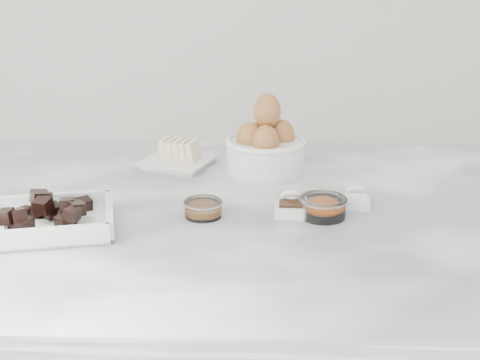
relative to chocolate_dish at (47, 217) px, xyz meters
name	(u,v)px	position (x,y,z in m)	size (l,w,h in m)	color
marble_slab	(228,219)	(0.28, 0.10, -0.04)	(1.20, 0.80, 0.04)	white
chocolate_dish	(47,217)	(0.00, 0.00, 0.00)	(0.23, 0.20, 0.05)	white
butter_plate	(177,156)	(0.17, 0.33, 0.00)	(0.17, 0.17, 0.05)	white
sugar_ramekin	(258,158)	(0.33, 0.29, 0.01)	(0.09, 0.09, 0.05)	white
egg_bowl	(266,146)	(0.35, 0.30, 0.03)	(0.16, 0.16, 0.15)	white
honey_bowl	(203,208)	(0.24, 0.06, -0.01)	(0.06, 0.06, 0.03)	white
zest_bowl	(323,206)	(0.44, 0.06, 0.00)	(0.08, 0.08, 0.03)	white
vanilla_spoon	(291,206)	(0.39, 0.07, -0.01)	(0.06, 0.07, 0.04)	white
salt_spoon	(356,199)	(0.50, 0.11, -0.01)	(0.05, 0.06, 0.04)	white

